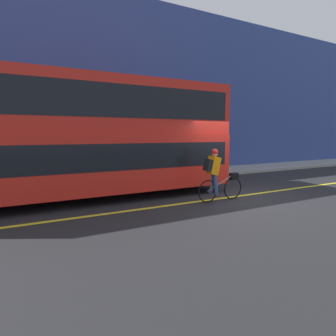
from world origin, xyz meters
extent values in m
plane|color=#232326|center=(0.00, 0.00, 0.00)|extent=(80.00, 80.00, 0.00)
cube|color=yellow|center=(0.00, 0.05, 0.00)|extent=(50.00, 0.14, 0.01)
cube|color=gray|center=(0.00, 4.89, 0.07)|extent=(60.00, 2.31, 0.13)
cube|color=#33478C|center=(0.00, 6.19, 4.32)|extent=(60.00, 0.30, 8.64)
cylinder|color=black|center=(-1.62, 1.96, 0.53)|extent=(1.06, 0.30, 1.06)
cube|color=red|center=(-4.65, 1.96, 1.20)|extent=(9.77, 2.52, 1.77)
cube|color=black|center=(-4.65, 1.96, 1.41)|extent=(9.38, 2.54, 0.78)
cube|color=red|center=(-4.65, 1.96, 2.92)|extent=(9.77, 2.42, 1.67)
cube|color=black|center=(-4.65, 1.96, 3.01)|extent=(9.38, 2.44, 0.93)
torus|color=black|center=(-0.30, -0.17, 0.35)|extent=(0.70, 0.04, 0.70)
torus|color=black|center=(-1.26, -0.17, 0.35)|extent=(0.70, 0.04, 0.70)
cylinder|color=slate|center=(-0.78, -0.17, 0.57)|extent=(0.97, 0.03, 0.47)
cylinder|color=slate|center=(-1.14, -0.17, 0.60)|extent=(0.03, 0.03, 0.51)
cube|color=black|center=(-0.27, -0.17, 0.74)|extent=(0.26, 0.16, 0.22)
cube|color=orange|center=(-1.08, -0.17, 1.13)|extent=(0.37, 0.32, 0.58)
cube|color=black|center=(-1.28, -0.17, 1.15)|extent=(0.21, 0.26, 0.38)
cylinder|color=#384C7A|center=(-1.04, -0.08, 0.55)|extent=(0.22, 0.11, 0.63)
cylinder|color=#384C7A|center=(-1.04, -0.26, 0.55)|extent=(0.19, 0.11, 0.63)
sphere|color=tan|center=(-1.04, -0.17, 1.49)|extent=(0.19, 0.19, 0.19)
sphere|color=red|center=(-1.04, -0.17, 1.53)|extent=(0.21, 0.21, 0.21)
cylinder|color=#262628|center=(0.27, 4.77, 0.64)|extent=(0.57, 0.57, 1.03)
cylinder|color=#59595B|center=(1.29, 4.77, 1.37)|extent=(0.07, 0.07, 2.47)
cube|color=red|center=(1.29, 4.73, 2.37)|extent=(0.36, 0.02, 0.36)
camera|label=1|loc=(-5.79, -6.61, 2.08)|focal=28.00mm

